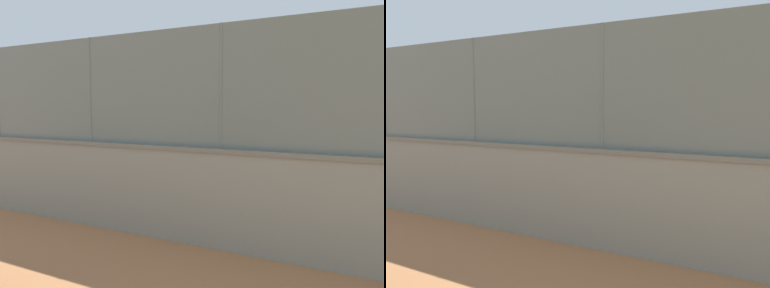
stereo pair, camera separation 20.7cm
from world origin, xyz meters
TOP-DOWN VIEW (x-y plane):
  - ground_plane at (0.00, 0.00)m, footprint 260.00×260.00m
  - perimeter_wall at (-0.64, 10.38)m, footprint 22.06×0.80m
  - fence_panel_on_wall at (-0.64, 10.38)m, footprint 21.68×0.53m
  - player_at_service_line at (-2.98, 4.53)m, footprint 1.25×0.79m
  - player_crossing_court at (5.15, 2.65)m, footprint 1.24×0.78m
  - sports_ball at (-1.63, 5.32)m, footprint 0.17×0.17m
  - spare_ball_by_wall at (-1.41, 8.94)m, footprint 0.07×0.07m

SIDE VIEW (x-z plane):
  - ground_plane at x=0.00m, z-range 0.00..0.00m
  - spare_ball_by_wall at x=-1.41m, z-range 0.00..0.07m
  - sports_ball at x=-1.63m, z-range 0.00..0.17m
  - perimeter_wall at x=-0.64m, z-range 0.01..1.86m
  - player_crossing_court at x=5.15m, z-range 0.16..1.84m
  - player_at_service_line at x=-2.98m, z-range 0.16..1.89m
  - fence_panel_on_wall at x=-0.64m, z-range 1.85..4.07m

